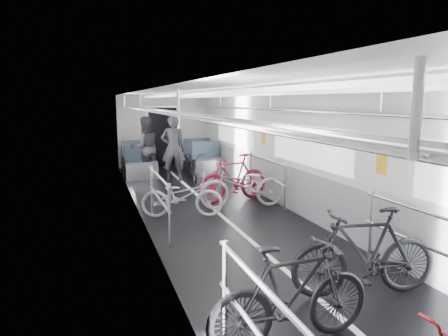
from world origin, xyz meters
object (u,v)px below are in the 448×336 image
object	(u,v)px
bike_right_near	(365,252)
bike_aisle	(193,166)
bike_right_mid	(243,185)
bike_right_far	(233,178)
person_standing	(173,148)
bike_left_mid	(292,295)
bike_left_far	(182,196)
person_seated	(145,148)

from	to	relation	value
bike_right_near	bike_aisle	bearing A→B (deg)	-167.67
bike_right_mid	bike_right_far	bearing A→B (deg)	-175.03
bike_right_mid	person_standing	size ratio (longest dim) A/B	1.00
bike_aisle	person_standing	size ratio (longest dim) A/B	0.84
person_standing	bike_aisle	bearing A→B (deg)	-177.65
bike_left_mid	bike_left_far	bearing A→B (deg)	-1.50
person_seated	bike_left_mid	bearing A→B (deg)	78.44
bike_left_mid	bike_right_far	xyz separation A→B (m)	(1.33, 5.21, 0.03)
person_standing	bike_right_near	bearing A→B (deg)	108.79
bike_left_mid	person_standing	xyz separation A→B (m)	(0.53, 7.89, 0.43)
bike_left_mid	bike_right_far	size ratio (longest dim) A/B	0.94
bike_left_mid	bike_right_far	bearing A→B (deg)	-16.19
bike_left_mid	person_seated	size ratio (longest dim) A/B	0.92
bike_aisle	person_seated	bearing A→B (deg)	152.99
bike_aisle	person_standing	bearing A→B (deg)	175.65
bike_right_mid	person_seated	xyz separation A→B (m)	(-1.49, 3.98, 0.41)
bike_right_near	person_standing	xyz separation A→B (m)	(-0.72, 7.30, 0.40)
bike_left_mid	bike_left_far	distance (m)	4.37
bike_right_mid	person_seated	size ratio (longest dim) A/B	1.03
bike_aisle	bike_left_far	bearing A→B (deg)	-101.04
bike_left_far	bike_right_far	world-z (taller)	bike_right_far
bike_aisle	person_seated	distance (m)	1.53
bike_right_mid	person_standing	xyz separation A→B (m)	(-0.80, 3.28, 0.44)
bike_left_mid	bike_right_far	world-z (taller)	bike_right_far
person_standing	person_seated	bearing A→B (deg)	-32.37
bike_left_far	bike_right_far	size ratio (longest dim) A/B	0.89
bike_left_far	bike_right_mid	distance (m)	1.38
bike_left_mid	bike_right_mid	xyz separation A→B (m)	(1.33, 4.61, -0.01)
bike_right_mid	bike_aisle	xyz separation A→B (m)	(-0.28, 3.18, -0.07)
bike_left_far	person_seated	xyz separation A→B (m)	(-0.13, 4.22, 0.48)
bike_right_mid	bike_left_far	bearing A→B (deg)	-74.79
bike_right_mid	bike_left_mid	bearing A→B (deg)	-10.79
bike_aisle	bike_left_mid	bearing A→B (deg)	-91.22
bike_right_mid	person_standing	bearing A→B (deg)	-161.04
bike_left_far	bike_aisle	distance (m)	3.59
bike_left_mid	bike_right_near	size ratio (longest dim) A/B	0.95
bike_right_mid	bike_aisle	distance (m)	3.20
bike_right_near	bike_right_far	world-z (taller)	bike_right_far
bike_right_near	person_standing	bearing A→B (deg)	-163.60
bike_right_far	person_seated	distance (m)	3.72
bike_right_near	bike_aisle	distance (m)	7.20
bike_right_near	bike_left_far	bearing A→B (deg)	-150.58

